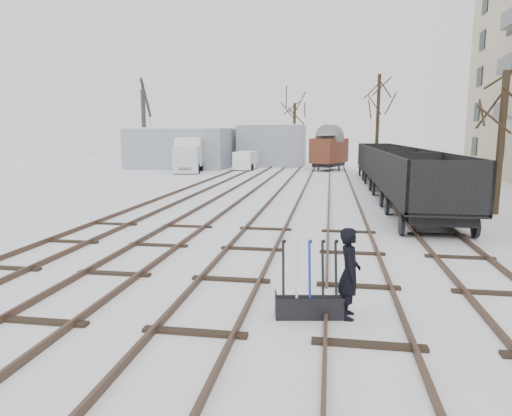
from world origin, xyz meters
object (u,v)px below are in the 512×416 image
(box_van_wagon, at_px, (329,150))
(crane, at_px, (145,145))
(ground_frame, at_px, (309,303))
(panel_van, at_px, (246,160))
(worker, at_px, (349,273))
(freight_wagon_a, at_px, (427,199))
(lorry, at_px, (189,154))

(box_van_wagon, bearing_deg, crane, -155.49)
(ground_frame, height_order, panel_van, panel_van)
(worker, height_order, panel_van, panel_van)
(ground_frame, distance_m, panel_van, 36.86)
(freight_wagon_a, height_order, lorry, lorry)
(box_van_wagon, distance_m, lorry, 13.32)
(crane, bearing_deg, freight_wagon_a, -62.54)
(freight_wagon_a, bearing_deg, panel_van, 114.42)
(box_van_wagon, relative_size, crane, 0.56)
(worker, distance_m, crane, 40.60)
(freight_wagon_a, bearing_deg, lorry, 126.02)
(lorry, xyz_separation_m, panel_van, (4.78, 3.27, -0.70))
(worker, bearing_deg, lorry, 21.70)
(worker, xyz_separation_m, panel_van, (-8.62, 35.90, 0.04))
(freight_wagon_a, height_order, box_van_wagon, box_van_wagon)
(lorry, xyz_separation_m, crane, (-5.61, 3.22, 0.73))
(ground_frame, bearing_deg, panel_van, 93.09)
(panel_van, bearing_deg, ground_frame, -75.14)
(freight_wagon_a, height_order, crane, crane)
(ground_frame, bearing_deg, box_van_wagon, 80.40)
(worker, xyz_separation_m, lorry, (-13.40, 32.63, 0.74))
(lorry, relative_size, panel_van, 1.75)
(box_van_wagon, height_order, crane, crane)
(worker, bearing_deg, box_van_wagon, 0.21)
(freight_wagon_a, relative_size, lorry, 0.92)
(ground_frame, distance_m, box_van_wagon, 36.15)
(worker, xyz_separation_m, crane, (-19.01, 35.85, 1.47))
(freight_wagon_a, distance_m, crane, 34.41)
(lorry, bearing_deg, worker, -78.46)
(worker, bearing_deg, freight_wagon_a, -19.43)
(lorry, distance_m, panel_van, 5.84)
(freight_wagon_a, height_order, panel_van, freight_wagon_a)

